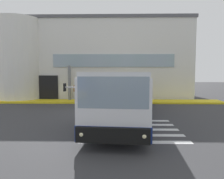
% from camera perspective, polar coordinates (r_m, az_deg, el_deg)
% --- Properties ---
extents(ground_plane, '(80.00, 90.00, 0.02)m').
position_cam_1_polar(ground_plane, '(14.22, -4.01, -6.27)').
color(ground_plane, '#353538').
rests_on(ground_plane, ground).
extents(bay_paint_stripes, '(4.40, 3.96, 0.01)m').
position_cam_1_polar(bay_paint_stripes, '(10.09, 5.37, -10.76)').
color(bay_paint_stripes, silver).
rests_on(bay_paint_stripes, ground).
extents(terminal_building, '(19.21, 13.80, 8.08)m').
position_cam_1_polar(terminal_building, '(25.55, -3.24, 7.67)').
color(terminal_building, silver).
rests_on(terminal_building, ground).
extents(boarding_curb, '(21.41, 2.00, 0.15)m').
position_cam_1_polar(boarding_curb, '(18.92, -2.71, -3.27)').
color(boarding_curb, yellow).
rests_on(boarding_curb, ground).
extents(entry_support_column, '(0.28, 0.28, 3.16)m').
position_cam_1_polar(entry_support_column, '(19.80, -11.50, 1.81)').
color(entry_support_column, slate).
rests_on(entry_support_column, boarding_curb).
extents(bus_main_foreground, '(3.93, 11.89, 2.70)m').
position_cam_1_polar(bus_main_foreground, '(12.57, 2.77, -1.50)').
color(bus_main_foreground, silver).
rests_on(bus_main_foreground, ground).
extents(passenger_near_column, '(0.58, 0.28, 1.68)m').
position_cam_1_polar(passenger_near_column, '(18.90, -9.63, -0.27)').
color(passenger_near_column, '#4C4233').
rests_on(passenger_near_column, boarding_curb).
extents(passenger_by_doorway, '(0.49, 0.52, 1.68)m').
position_cam_1_polar(passenger_by_doorway, '(19.30, -6.08, -0.03)').
color(passenger_by_doorway, '#4C4233').
rests_on(passenger_by_doorway, boarding_curb).
extents(passenger_at_curb_edge, '(0.56, 0.34, 1.68)m').
position_cam_1_polar(passenger_at_curb_edge, '(18.49, -5.29, -0.34)').
color(passenger_at_curb_edge, '#4C4233').
rests_on(passenger_at_curb_edge, boarding_curb).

